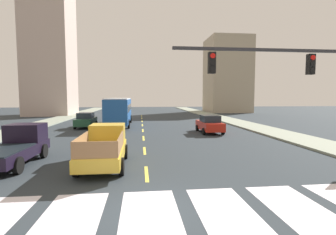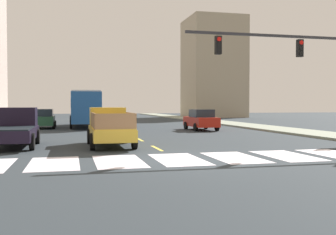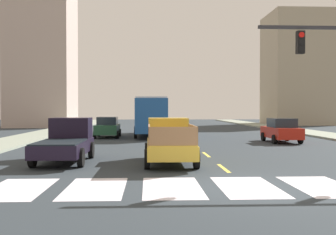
% 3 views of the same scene
% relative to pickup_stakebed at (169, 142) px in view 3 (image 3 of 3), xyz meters
% --- Properties ---
extents(ground_plane, '(160.00, 160.00, 0.00)m').
position_rel_pickup_stakebed_xyz_m(ground_plane, '(2.10, -5.88, -0.94)').
color(ground_plane, '#2B3238').
extents(sidewalk_left, '(3.48, 110.00, 0.15)m').
position_rel_pickup_stakebed_xyz_m(sidewalk_left, '(-10.57, 12.12, -0.86)').
color(sidewalk_left, gray).
rests_on(sidewalk_left, ground).
extents(crosswalk_stripe_1, '(1.77, 3.57, 0.01)m').
position_rel_pickup_stakebed_xyz_m(crosswalk_stripe_1, '(-4.85, -5.88, -0.93)').
color(crosswalk_stripe_1, silver).
rests_on(crosswalk_stripe_1, ground).
extents(crosswalk_stripe_2, '(1.77, 3.57, 0.01)m').
position_rel_pickup_stakebed_xyz_m(crosswalk_stripe_2, '(-2.54, -5.88, -0.93)').
color(crosswalk_stripe_2, silver).
rests_on(crosswalk_stripe_2, ground).
extents(crosswalk_stripe_3, '(1.77, 3.57, 0.01)m').
position_rel_pickup_stakebed_xyz_m(crosswalk_stripe_3, '(-0.22, -5.88, -0.93)').
color(crosswalk_stripe_3, silver).
rests_on(crosswalk_stripe_3, ground).
extents(crosswalk_stripe_4, '(1.77, 3.57, 0.01)m').
position_rel_pickup_stakebed_xyz_m(crosswalk_stripe_4, '(2.10, -5.88, -0.93)').
color(crosswalk_stripe_4, silver).
rests_on(crosswalk_stripe_4, ground).
extents(crosswalk_stripe_5, '(1.77, 3.57, 0.01)m').
position_rel_pickup_stakebed_xyz_m(crosswalk_stripe_5, '(4.41, -5.88, -0.93)').
color(crosswalk_stripe_5, silver).
rests_on(crosswalk_stripe_5, ground).
extents(lane_dash_0, '(0.16, 2.40, 0.01)m').
position_rel_pickup_stakebed_xyz_m(lane_dash_0, '(2.10, -1.88, -0.93)').
color(lane_dash_0, '#E4D148').
rests_on(lane_dash_0, ground).
extents(lane_dash_1, '(0.16, 2.40, 0.01)m').
position_rel_pickup_stakebed_xyz_m(lane_dash_1, '(2.10, 3.12, -0.93)').
color(lane_dash_1, '#E4D148').
rests_on(lane_dash_1, ground).
extents(lane_dash_2, '(0.16, 2.40, 0.01)m').
position_rel_pickup_stakebed_xyz_m(lane_dash_2, '(2.10, 8.12, -0.93)').
color(lane_dash_2, '#E4D148').
rests_on(lane_dash_2, ground).
extents(lane_dash_3, '(0.16, 2.40, 0.01)m').
position_rel_pickup_stakebed_xyz_m(lane_dash_3, '(2.10, 13.12, -0.93)').
color(lane_dash_3, '#E4D148').
rests_on(lane_dash_3, ground).
extents(lane_dash_4, '(0.16, 2.40, 0.01)m').
position_rel_pickup_stakebed_xyz_m(lane_dash_4, '(2.10, 18.12, -0.93)').
color(lane_dash_4, '#E4D148').
rests_on(lane_dash_4, ground).
extents(lane_dash_5, '(0.16, 2.40, 0.01)m').
position_rel_pickup_stakebed_xyz_m(lane_dash_5, '(2.10, 23.12, -0.93)').
color(lane_dash_5, '#E4D148').
rests_on(lane_dash_5, ground).
extents(lane_dash_6, '(0.16, 2.40, 0.01)m').
position_rel_pickup_stakebed_xyz_m(lane_dash_6, '(2.10, 28.12, -0.93)').
color(lane_dash_6, '#E4D148').
rests_on(lane_dash_6, ground).
extents(lane_dash_7, '(0.16, 2.40, 0.01)m').
position_rel_pickup_stakebed_xyz_m(lane_dash_7, '(2.10, 33.12, -0.93)').
color(lane_dash_7, '#E4D148').
rests_on(lane_dash_7, ground).
extents(pickup_stakebed, '(2.18, 5.20, 1.96)m').
position_rel_pickup_stakebed_xyz_m(pickup_stakebed, '(0.00, 0.00, 0.00)').
color(pickup_stakebed, gold).
rests_on(pickup_stakebed, ground).
extents(pickup_dark, '(2.18, 5.20, 1.96)m').
position_rel_pickup_stakebed_xyz_m(pickup_dark, '(-4.68, 0.76, -0.02)').
color(pickup_dark, black).
rests_on(pickup_dark, ground).
extents(city_bus, '(2.72, 10.80, 3.32)m').
position_rel_pickup_stakebed_xyz_m(city_bus, '(-0.69, 17.97, 1.02)').
color(city_bus, '#1E5198').
rests_on(city_bus, ground).
extents(sedan_mid, '(2.02, 4.40, 1.72)m').
position_rel_pickup_stakebed_xyz_m(sedan_mid, '(-4.29, 16.27, -0.08)').
color(sedan_mid, '#1F4931').
rests_on(sedan_mid, ground).
extents(sedan_near_right, '(2.02, 4.40, 1.72)m').
position_rel_pickup_stakebed_xyz_m(sedan_near_right, '(8.54, 10.70, -0.08)').
color(sedan_near_right, red).
rests_on(sedan_near_right, ground).
extents(tower_tall_centre, '(7.98, 8.40, 28.67)m').
position_rel_pickup_stakebed_xyz_m(tower_tall_centre, '(-14.90, 37.38, 13.40)').
color(tower_tall_centre, '#B9A398').
rests_on(tower_tall_centre, ground).
extents(block_mid_left, '(9.01, 9.29, 16.67)m').
position_rel_pickup_stakebed_xyz_m(block_mid_left, '(21.66, 43.60, 7.40)').
color(block_mid_left, tan).
rests_on(block_mid_left, ground).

